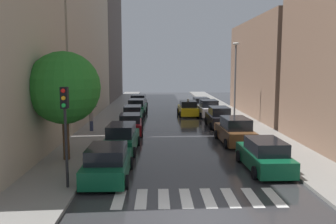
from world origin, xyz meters
name	(u,v)px	position (x,y,z in m)	size (l,w,h in m)	color
ground_plane	(173,119)	(0.00, 24.00, -0.02)	(28.00, 72.00, 0.04)	#2F2F31
sidewalk_left	(109,118)	(-6.50, 24.00, 0.07)	(3.00, 72.00, 0.15)	gray
sidewalk_right	(236,118)	(6.50, 24.00, 0.07)	(3.00, 72.00, 0.15)	gray
crosswalk_stripes	(197,198)	(0.00, 2.10, 0.01)	(6.75, 2.20, 0.01)	silver
building_left_mid	(63,4)	(-11.00, 25.35, 11.51)	(6.00, 21.70, 23.02)	#B2A38C
building_left_far	(97,38)	(-11.00, 45.58, 9.68)	(6.00, 18.02, 19.36)	#564C47
building_right_mid	(276,69)	(11.00, 25.61, 5.02)	(6.00, 17.59, 10.05)	#8C6B56
parked_car_left_nearest	(108,163)	(-3.94, 4.68, 0.76)	(2.17, 4.61, 1.62)	#0C4C2D
parked_car_left_second	(122,139)	(-3.81, 10.11, 0.82)	(2.11, 4.86, 1.76)	#0C4C2D
parked_car_left_third	(130,125)	(-3.71, 15.83, 0.76)	(2.11, 4.09, 1.62)	maroon
parked_car_left_fourth	(133,114)	(-3.92, 22.00, 0.74)	(2.00, 4.81, 1.57)	#0C4C2D
parked_car_left_fifth	(137,107)	(-3.82, 27.31, 0.80)	(2.22, 4.73, 1.71)	#0C4C2D
parked_car_left_sixth	(138,102)	(-3.92, 32.54, 0.82)	(2.22, 4.59, 1.77)	#474C51
parked_car_right_nearest	(264,156)	(3.88, 5.89, 0.76)	(2.08, 4.73, 1.62)	#0C4C2D
parked_car_right_second	(235,131)	(3.75, 12.24, 0.84)	(2.21, 4.83, 1.82)	brown
parked_car_right_third	(219,118)	(3.80, 18.89, 0.83)	(2.02, 4.29, 1.79)	black
parked_car_right_fourth	(208,109)	(3.76, 25.02, 0.84)	(2.24, 4.08, 1.82)	silver
parked_car_right_fifth	(201,104)	(3.72, 30.90, 0.73)	(2.29, 4.68, 1.55)	#474C51
taxi_midroad	(188,109)	(1.72, 26.21, 0.76)	(2.15, 4.49, 1.81)	yellow
pedestrian_foreground	(91,113)	(-6.87, 16.56, 1.55)	(0.95, 0.95, 1.96)	navy
street_tree_left	(64,88)	(-6.65, 7.79, 4.12)	(3.96, 3.96, 5.97)	#513823
traffic_light_left_corner	(65,115)	(-5.45, 3.13, 3.29)	(0.30, 0.42, 4.30)	black
lamp_post_right	(235,77)	(5.55, 20.62, 4.33)	(0.60, 0.28, 7.29)	#595B60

